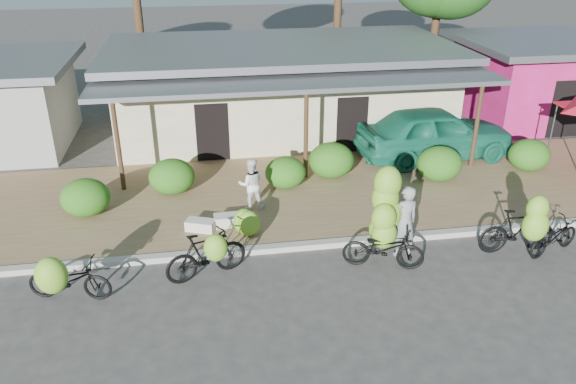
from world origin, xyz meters
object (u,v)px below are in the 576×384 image
bike_far_left (66,279)px  bystander (251,184)px  bike_center (384,227)px  sack_far (201,225)px  bike_left (207,254)px  bike_right (522,228)px  sack_near (230,220)px  teal_van (435,133)px  vendor (405,221)px  bike_far_right (554,237)px

bike_far_left → bystander: bearing=-37.5°
bike_center → sack_far: bearing=82.3°
bike_left → bike_far_left: bearing=79.0°
bike_center → bike_right: 3.39m
sack_near → teal_van: size_ratio=0.16×
sack_near → teal_van: bearing=27.1°
teal_van → bike_far_left: bearing=115.6°
sack_near → vendor: (4.08, -1.97, 0.65)m
bike_right → bystander: (-6.21, 3.33, 0.12)m
bike_far_left → vendor: size_ratio=1.04×
bike_right → sack_far: 8.01m
bystander → sack_far: bearing=34.4°
vendor → bystander: (-3.41, 2.86, -0.06)m
vendor → sack_far: bearing=-32.1°
bike_far_left → bystander: bystander is taller
bike_far_left → sack_far: bike_far_left is taller
bike_far_right → teal_van: size_ratio=0.34×
bike_far_left → vendor: bearing=-71.9°
bike_left → vendor: bearing=-106.3°
bike_left → sack_far: bike_left is taller
sack_far → bystander: bystander is taller
bystander → bike_right: bearing=150.8°
bike_center → vendor: 0.61m
bike_left → vendor: vendor is taller
bike_far_left → bike_right: bearing=-75.7°
bike_left → sack_near: size_ratio=2.37×
bike_right → bystander: size_ratio=1.32×
bike_right → teal_van: (0.32, 6.13, 0.28)m
bike_center → teal_van: bearing=-14.6°
sack_near → teal_van: (7.20, 3.69, 0.75)m
bystander → sack_near: bearing=52.2°
sack_far → teal_van: 8.89m
sack_near → bike_far_right: bearing=-17.7°
bystander → bike_far_right: bearing=153.5°
vendor → teal_van: size_ratio=0.35×
sack_near → vendor: 4.58m
bike_far_right → vendor: vendor is taller
vendor → bike_right: bearing=159.2°
bike_center → sack_near: (-3.50, 2.18, -0.66)m
sack_near → bike_right: bearing=-19.5°
bike_far_left → bystander: (4.31, 3.54, 0.28)m
sack_far → vendor: size_ratio=0.41×
bike_left → vendor: size_ratio=1.09×
sack_far → vendor: 5.24m
bike_right → sack_near: bearing=72.1°
sack_far → teal_van: (7.99, 3.83, 0.76)m
bike_center → bike_left: bearing=108.3°
bike_far_right → vendor: bearing=60.8°
bike_far_right → sack_near: bearing=51.0°
bike_left → bike_far_right: bike_left is taller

